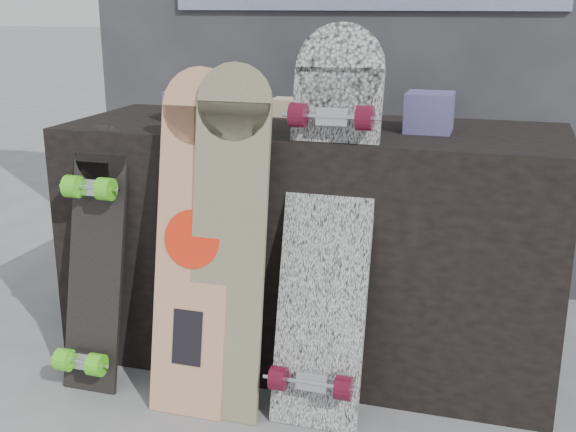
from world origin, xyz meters
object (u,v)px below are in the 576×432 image
(longboard_celtic, at_px, (229,234))
(skateboard_dark, at_px, (93,258))
(longboard_cascadia, at_px, (327,220))
(vendor_table, at_px, (311,243))
(longboard_geisha, at_px, (193,234))

(longboard_celtic, relative_size, skateboard_dark, 1.25)
(longboard_cascadia, bearing_deg, vendor_table, 112.63)
(longboard_celtic, relative_size, longboard_cascadia, 0.91)
(longboard_geisha, xyz_separation_m, longboard_cascadia, (0.38, 0.08, 0.05))
(vendor_table, relative_size, longboard_celtic, 1.56)
(vendor_table, distance_m, longboard_cascadia, 0.39)
(skateboard_dark, bearing_deg, longboard_cascadia, 5.35)
(vendor_table, distance_m, skateboard_dark, 0.71)
(vendor_table, distance_m, longboard_geisha, 0.49)
(longboard_celtic, height_order, skateboard_dark, longboard_celtic)
(longboard_geisha, distance_m, longboard_celtic, 0.11)
(vendor_table, relative_size, skateboard_dark, 1.95)
(vendor_table, bearing_deg, skateboard_dark, -147.06)
(vendor_table, relative_size, longboard_geisha, 1.58)
(vendor_table, xyz_separation_m, longboard_cascadia, (0.13, -0.32, 0.19))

